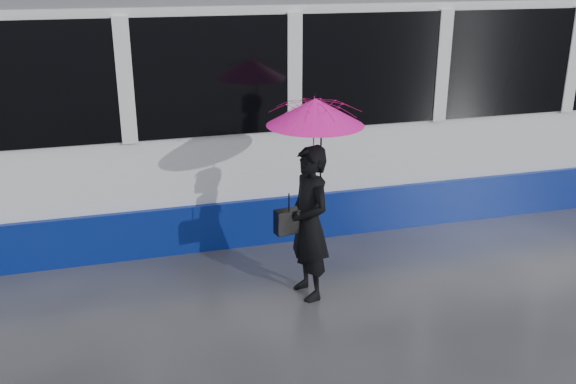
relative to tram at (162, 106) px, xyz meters
name	(u,v)px	position (x,y,z in m)	size (l,w,h in m)	color
ground	(246,294)	(0.57, -2.50, -1.64)	(90.00, 90.00, 0.00)	#27272C
rails	(209,213)	(0.57, 0.00, -1.63)	(34.00, 1.51, 0.02)	#3F3D38
tram	(162,106)	(0.00, 0.00, 0.00)	(26.00, 2.56, 3.35)	white
woman	(309,223)	(1.24, -2.69, -0.79)	(0.62, 0.41, 1.70)	black
umbrella	(315,131)	(1.29, -2.69, 0.23)	(1.16, 1.16, 1.15)	#EC134A
handbag	(289,221)	(1.02, -2.67, -0.75)	(0.32, 0.18, 0.44)	black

